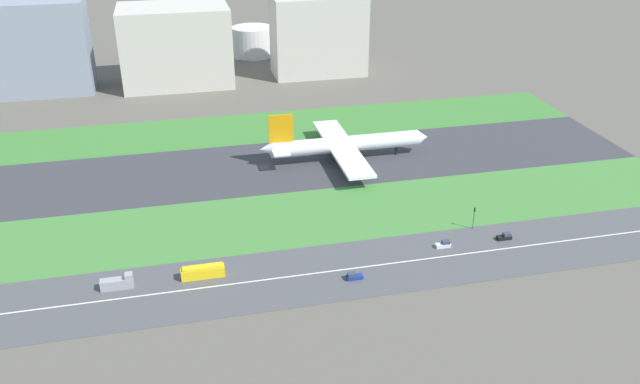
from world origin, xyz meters
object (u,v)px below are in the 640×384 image
airliner (343,144)px  terminal_building (40,47)px  car_2 (444,244)px  fuel_tank_west (253,42)px  traffic_light (474,217)px  office_tower (319,36)px  car_0 (505,237)px  fuel_tank_centre (313,38)px  bus_0 (203,272)px  truck_0 (118,283)px  car_1 (354,276)px  hangar_building (176,45)px

airliner → terminal_building: bearing=136.4°
car_2 → fuel_tank_west: bearing=96.1°
traffic_light → office_tower: office_tower is taller
terminal_building → car_0: bearing=-50.2°
car_0 → fuel_tank_centre: size_ratio=0.18×
airliner → bus_0: size_ratio=5.60×
truck_0 → car_1: bearing=-9.3°
airliner → office_tower: size_ratio=1.35×
office_tower → fuel_tank_centre: bearing=81.2°
bus_0 → hangar_building: size_ratio=0.22×
airliner → hangar_building: hangar_building is taller
bus_0 → terminal_building: size_ratio=0.26×
airliner → car_0: 75.25m
car_2 → fuel_tank_centre: size_ratio=0.18×
traffic_light → hangar_building: 192.80m
car_2 → terminal_building: (-132.27, 182.00, 21.08)m
terminal_building → office_tower: (136.87, 0.00, -1.70)m
truck_0 → bus_0: truck_0 is taller
truck_0 → traffic_light: (104.21, 7.99, 2.62)m
car_1 → fuel_tank_centre: 240.74m
terminal_building → fuel_tank_centre: 151.36m
car_1 → fuel_tank_west: 237.18m
car_1 → office_tower: office_tower is taller
truck_0 → fuel_tank_west: 236.75m
airliner → traffic_light: bearing=-67.2°
car_1 → terminal_building: bearing=-62.0°
airliner → car_1: (-17.59, -78.00, -5.31)m
terminal_building → airliner: bearing=-43.6°
bus_0 → car_1: (39.33, -10.00, -0.90)m
office_tower → fuel_tank_west: 54.86m
terminal_building → fuel_tank_centre: size_ratio=1.87×
car_2 → traffic_light: 15.51m
car_1 → fuel_tank_west: size_ratio=0.18×
office_tower → car_0: bearing=-85.3°
car_2 → car_1: 31.60m
traffic_light → hangar_building: hangar_building is taller
truck_0 → car_0: truck_0 is taller
truck_0 → fuel_tank_centre: (102.95, 227.00, 6.75)m
car_2 → office_tower: (4.61, 182.00, 19.38)m
car_0 → car_1: same height
car_1 → hangar_building: hangar_building is taller
car_0 → terminal_building: 237.86m
car_0 → car_1: (-49.39, -10.00, 0.00)m
bus_0 → traffic_light: (82.16, 7.99, 2.47)m
car_2 → office_tower: size_ratio=0.09×
hangar_building → fuel_tank_west: (44.37, 45.00, -10.96)m
car_2 → traffic_light: size_ratio=0.61×
bus_0 → truck_0: bearing=180.0°
car_2 → hangar_building: (-68.79, 182.00, 18.42)m
car_2 → car_1: (-29.98, -10.00, 0.00)m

